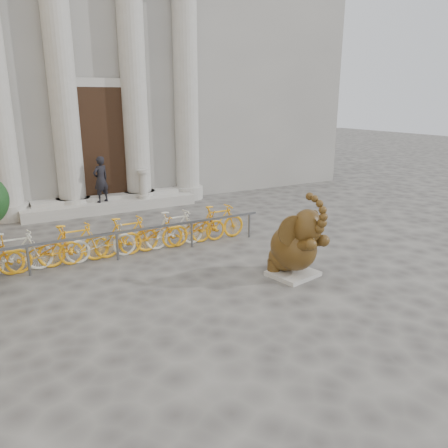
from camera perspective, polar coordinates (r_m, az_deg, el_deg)
ground at (r=7.88m, az=4.00°, el=-12.95°), size 80.00×80.00×0.00m
classical_building at (r=21.15m, az=-19.88°, el=21.04°), size 22.00×10.70×12.00m
entrance_steps at (r=16.04m, az=-14.55°, el=2.42°), size 6.00×1.20×0.36m
elephant_statue at (r=9.70m, az=9.28°, el=-2.86°), size 1.28×1.52×1.94m
bike_rack at (r=11.14m, az=-14.23°, el=-1.78°), size 8.00×0.53×1.00m
pedestrian at (r=15.62m, az=-15.80°, el=5.62°), size 0.68×0.58×1.58m
balustrade_post at (r=15.93m, az=-10.49°, el=4.99°), size 0.42×0.42×1.03m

